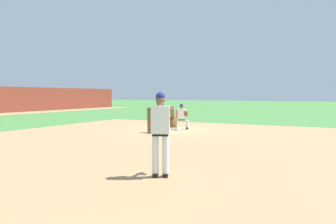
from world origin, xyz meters
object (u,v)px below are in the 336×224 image
(baseball, at_px, (169,143))
(umpire, at_px, (162,112))
(pitcher, at_px, (161,129))
(first_base_bag, at_px, (176,129))
(first_baseman, at_px, (182,115))
(baserunner, at_px, (159,116))

(baseball, relative_size, umpire, 0.05)
(pitcher, xyz_separation_m, umpire, (10.82, 5.65, -0.27))
(baseball, bearing_deg, first_base_bag, 22.47)
(first_baseman, distance_m, baserunner, 1.90)
(baseball, bearing_deg, first_baseman, 19.00)
(first_base_bag, height_order, baserunner, baserunner)
(baserunner, xyz_separation_m, umpire, (3.50, 1.66, 0.00))
(pitcher, xyz_separation_m, baserunner, (7.31, 3.99, -0.27))
(umpire, bearing_deg, baserunner, -154.62)
(first_base_bag, relative_size, baseball, 5.14)
(baseball, height_order, baserunner, baserunner)
(first_base_bag, distance_m, first_baseman, 0.79)
(baserunner, height_order, umpire, same)
(first_baseman, xyz_separation_m, umpire, (1.63, 2.00, 0.06))
(first_base_bag, height_order, umpire, umpire)
(first_base_bag, height_order, pitcher, pitcher)
(baseball, xyz_separation_m, umpire, (6.54, 3.69, 0.76))
(first_base_bag, distance_m, baseball, 4.95)
(first_baseman, relative_size, umpire, 0.92)
(first_base_bag, relative_size, baserunner, 0.26)
(pitcher, height_order, baserunner, pitcher)
(first_base_bag, distance_m, baserunner, 1.72)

